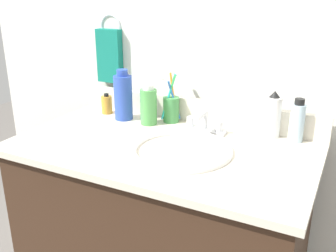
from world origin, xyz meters
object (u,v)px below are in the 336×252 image
object	(u,v)px
faucet	(204,125)
bottle_gel_clear	(297,122)
hand_towel	(110,56)
bottle_toner_green	(149,106)
bottle_shampoo_blue	(123,97)
cup_green	(171,108)
bottle_oil_amber	(107,104)
bottle_lotion_white	(273,116)

from	to	relation	value
faucet	bottle_gel_clear	world-z (taller)	bottle_gel_clear
hand_towel	bottle_toner_green	size ratio (longest dim) A/B	1.42
bottle_gel_clear	faucet	bearing A→B (deg)	-169.04
hand_towel	bottle_toner_green	world-z (taller)	hand_towel
bottle_gel_clear	bottle_shampoo_blue	size ratio (longest dim) A/B	0.75
hand_towel	cup_green	xyz separation A→B (m)	(0.32, -0.06, -0.16)
bottle_toner_green	bottle_oil_amber	bearing A→B (deg)	170.57
hand_towel	bottle_oil_amber	world-z (taller)	hand_towel
faucet	cup_green	xyz separation A→B (m)	(-0.16, 0.05, 0.03)
faucet	hand_towel	bearing A→B (deg)	166.36
hand_towel	cup_green	bearing A→B (deg)	-11.28
hand_towel	faucet	world-z (taller)	hand_towel
hand_towel	bottle_oil_amber	bearing A→B (deg)	-67.48
hand_towel	bottle_oil_amber	size ratio (longest dim) A/B	2.63
bottle_toner_green	faucet	bearing A→B (deg)	2.63
hand_towel	bottle_shampoo_blue	xyz separation A→B (m)	(0.14, -0.12, -0.13)
faucet	cup_green	bearing A→B (deg)	161.69
bottle_toner_green	cup_green	bearing A→B (deg)	43.91
bottle_lotion_white	bottle_shampoo_blue	bearing A→B (deg)	-172.91
hand_towel	bottle_lotion_white	distance (m)	0.72
bottle_oil_amber	bottle_toner_green	xyz separation A→B (m)	(0.22, -0.04, 0.03)
faucet	bottle_gel_clear	xyz separation A→B (m)	(0.31, 0.06, 0.04)
bottle_gel_clear	bottle_lotion_white	xyz separation A→B (m)	(-0.08, 0.01, 0.01)
hand_towel	bottle_shampoo_blue	world-z (taller)	hand_towel
bottle_shampoo_blue	bottle_oil_amber	bearing A→B (deg)	163.94
bottle_shampoo_blue	cup_green	world-z (taller)	bottle_shampoo_blue
faucet	cup_green	distance (m)	0.17
bottle_shampoo_blue	bottle_lotion_white	size ratio (longest dim) A/B	1.21
cup_green	bottle_shampoo_blue	bearing A→B (deg)	-163.18
bottle_oil_amber	cup_green	distance (m)	0.28
bottle_gel_clear	bottle_lotion_white	size ratio (longest dim) A/B	0.91
faucet	bottle_lotion_white	bearing A→B (deg)	16.53
bottle_lotion_white	bottle_gel_clear	bearing A→B (deg)	-4.95
bottle_oil_amber	bottle_shampoo_blue	bearing A→B (deg)	-16.06
bottle_shampoo_blue	bottle_lotion_white	bearing A→B (deg)	7.09
bottle_oil_amber	hand_towel	bearing A→B (deg)	112.52
faucet	bottle_gel_clear	bearing A→B (deg)	10.96
bottle_gel_clear	bottle_lotion_white	world-z (taller)	bottle_lotion_white
faucet	bottle_oil_amber	bearing A→B (deg)	176.59
hand_towel	faucet	xyz separation A→B (m)	(0.48, -0.12, -0.19)
bottle_gel_clear	cup_green	xyz separation A→B (m)	(-0.46, -0.01, -0.01)
faucet	bottle_oil_amber	world-z (taller)	bottle_oil_amber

